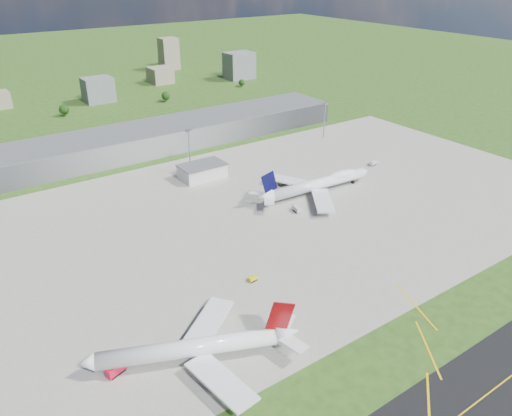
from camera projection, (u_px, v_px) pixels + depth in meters
ground at (152, 157)px, 330.86m from camera, size 1400.00×1400.00×0.00m
apron at (260, 215)px, 255.19m from camera, size 360.00×190.00×0.08m
terminal at (142, 140)px, 338.52m from camera, size 300.00×42.00×15.00m
ops_building at (202, 171)px, 297.47m from camera, size 26.00×16.00×8.00m
mast_center at (189, 143)px, 302.36m from camera, size 3.50×2.00×25.90m
mast_east at (325, 114)px, 358.56m from camera, size 3.50×2.00×25.90m
airliner_red_twin at (197, 348)px, 160.70m from camera, size 67.32×50.84×19.42m
airliner_blue_quad at (319, 184)px, 277.32m from camera, size 75.91×59.41×19.82m
crash_tender at (116, 370)px, 156.97m from camera, size 7.09×4.72×3.40m
tug_yellow at (253, 279)px, 202.69m from camera, size 4.04×2.68×1.87m
van_white_near at (297, 209)px, 258.07m from camera, size 3.54×6.08×2.86m
van_white_far at (373, 163)px, 316.49m from camera, size 5.52×3.36×2.64m
bldg_c at (98, 90)px, 453.63m from camera, size 26.00×20.00×22.00m
bldg_ce at (160, 75)px, 525.22m from camera, size 22.00×24.00×16.00m
bldg_e at (239, 66)px, 541.38m from camera, size 30.00×22.00×28.00m
bldg_tall_e at (169, 54)px, 585.23m from camera, size 20.00×18.00×36.00m
tree_c at (64, 109)px, 413.48m from camera, size 8.10×8.10×9.90m
tree_e at (166, 96)px, 455.94m from camera, size 7.65×7.65×9.35m
tree_far_e at (242, 82)px, 509.70m from camera, size 6.30×6.30×7.70m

